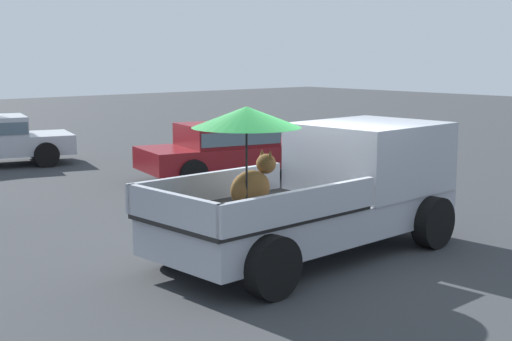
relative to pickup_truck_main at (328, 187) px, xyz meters
name	(u,v)px	position (x,y,z in m)	size (l,w,h in m)	color
ground_plane	(309,256)	(-0.40, -0.02, -0.99)	(80.00, 80.00, 0.00)	#2D3033
pickup_truck_main	(328,187)	(0.00, 0.00, 0.00)	(5.12, 2.42, 2.29)	black
parked_sedan_far	(229,148)	(3.03, 6.13, -0.25)	(4.58, 2.67, 1.33)	black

